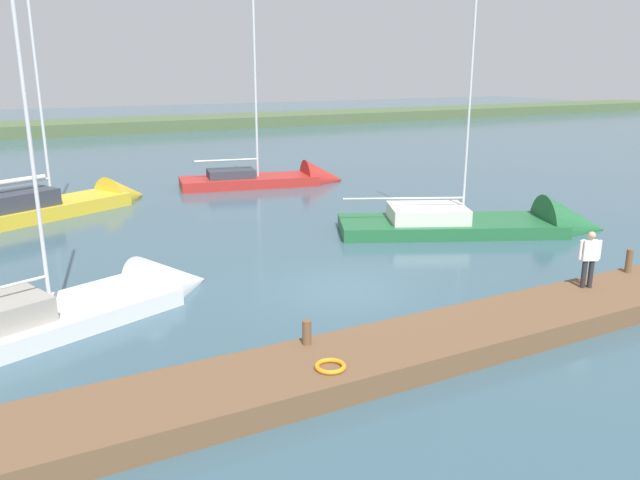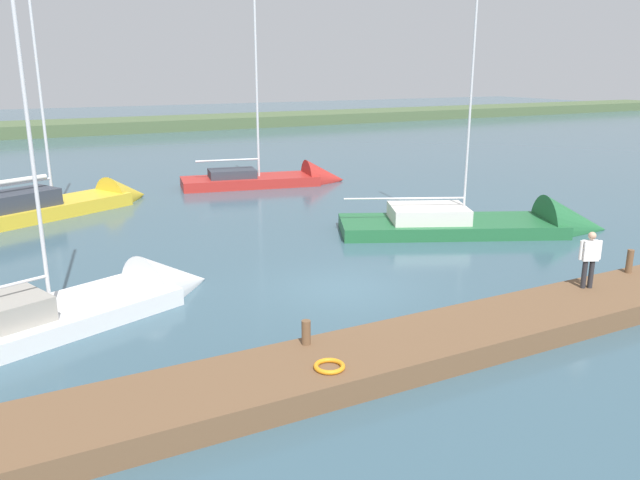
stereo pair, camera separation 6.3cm
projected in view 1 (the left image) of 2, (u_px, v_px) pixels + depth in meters
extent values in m
plane|color=#385666|center=(343.00, 289.00, 19.06)|extent=(200.00, 200.00, 0.00)
cube|color=#4C603D|center=(85.00, 133.00, 65.19)|extent=(180.00, 8.00, 2.40)
cube|color=brown|center=(445.00, 340.00, 14.85)|extent=(21.82, 2.33, 0.54)
cylinder|color=brown|center=(307.00, 332.00, 13.92)|extent=(0.21, 0.21, 0.57)
cylinder|color=brown|center=(629.00, 261.00, 18.81)|extent=(0.19, 0.19, 0.72)
torus|color=orange|center=(330.00, 366.00, 12.84)|extent=(0.66, 0.66, 0.10)
cube|color=#236638|center=(449.00, 231.00, 25.65)|extent=(9.40, 6.44, 0.96)
cone|color=#236638|center=(573.00, 230.00, 25.93)|extent=(3.65, 3.79, 2.95)
cube|color=silver|center=(427.00, 213.00, 25.39)|extent=(3.72, 3.33, 0.60)
cylinder|color=silver|center=(471.00, 77.00, 24.04)|extent=(0.09, 0.09, 11.34)
cylinder|color=silver|center=(404.00, 198.00, 25.17)|extent=(4.51, 2.13, 0.08)
cube|color=#B22823|center=(249.00, 184.00, 35.66)|extent=(8.03, 4.00, 0.91)
cone|color=#B22823|center=(324.00, 181.00, 36.91)|extent=(2.75, 2.95, 2.56)
cube|color=#333842|center=(231.00, 173.00, 35.20)|extent=(2.86, 2.14, 0.47)
cylinder|color=silver|center=(255.00, 88.00, 34.38)|extent=(0.13, 0.13, 9.85)
cylinder|color=silver|center=(226.00, 160.00, 34.93)|extent=(3.50, 0.79, 0.10)
cube|color=gold|center=(35.00, 216.00, 27.95)|extent=(8.88, 6.04, 0.98)
cone|color=gold|center=(126.00, 198.00, 31.85)|extent=(3.00, 3.10, 2.39)
cube|color=#333842|center=(17.00, 200.00, 27.15)|extent=(3.63, 3.04, 0.73)
cylinder|color=silver|center=(38.00, 86.00, 27.14)|extent=(0.13, 0.13, 10.30)
cylinder|color=silver|center=(3.00, 186.00, 26.55)|extent=(3.89, 2.01, 0.10)
cylinder|color=silver|center=(2.00, 183.00, 26.51)|extent=(3.56, 1.93, 0.22)
cube|color=white|center=(25.00, 335.00, 15.67)|extent=(8.33, 5.15, 0.89)
cone|color=white|center=(176.00, 288.00, 19.01)|extent=(2.96, 3.11, 2.47)
cylinder|color=silver|center=(28.00, 129.00, 14.85)|extent=(0.10, 0.10, 9.26)
cylinder|color=#28282D|center=(591.00, 274.00, 17.50)|extent=(0.14, 0.14, 0.81)
cylinder|color=#28282D|center=(584.00, 274.00, 17.49)|extent=(0.14, 0.14, 0.81)
cube|color=white|center=(590.00, 250.00, 17.31)|extent=(0.49, 0.39, 0.57)
sphere|color=tan|center=(592.00, 235.00, 17.20)|extent=(0.22, 0.22, 0.22)
cylinder|color=white|center=(600.00, 250.00, 17.32)|extent=(0.09, 0.09, 0.54)
cylinder|color=white|center=(581.00, 250.00, 17.30)|extent=(0.09, 0.09, 0.54)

